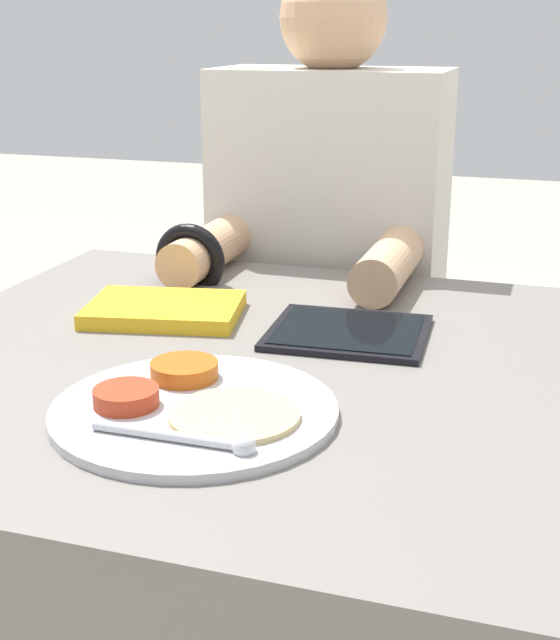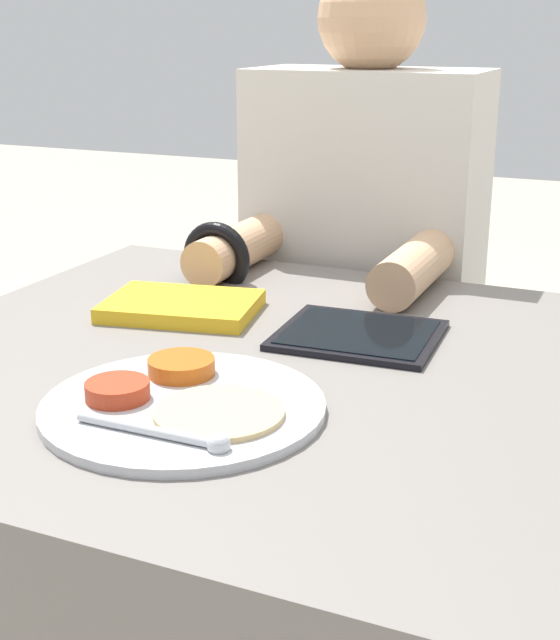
# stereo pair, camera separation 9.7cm
# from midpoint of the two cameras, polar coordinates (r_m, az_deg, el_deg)

# --- Properties ---
(dining_table) EXTENTS (0.97, 0.82, 0.74)m
(dining_table) POSITION_cam_midpoint_polar(r_m,az_deg,el_deg) (1.21, 3.24, -19.52)
(dining_table) COLOR slate
(dining_table) RESTS_ON ground_plane
(thali_tray) EXTENTS (0.29, 0.29, 0.03)m
(thali_tray) POSITION_cam_midpoint_polar(r_m,az_deg,el_deg) (0.89, -3.22, -5.39)
(thali_tray) COLOR #B7BABF
(thali_tray) RESTS_ON dining_table
(red_notebook) EXTENTS (0.22, 0.18, 0.02)m
(red_notebook) POSITION_cam_midpoint_polar(r_m,az_deg,el_deg) (1.19, -4.00, 0.78)
(red_notebook) COLOR silver
(red_notebook) RESTS_ON dining_table
(tablet_device) EXTENTS (0.20, 0.18, 0.01)m
(tablet_device) POSITION_cam_midpoint_polar(r_m,az_deg,el_deg) (1.10, 7.57, -0.99)
(tablet_device) COLOR black
(tablet_device) RESTS_ON dining_table
(person_diner) EXTENTS (0.39, 0.43, 1.21)m
(person_diner) POSITION_cam_midpoint_polar(r_m,az_deg,el_deg) (1.59, 6.91, -1.86)
(person_diner) COLOR black
(person_diner) RESTS_ON ground_plane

